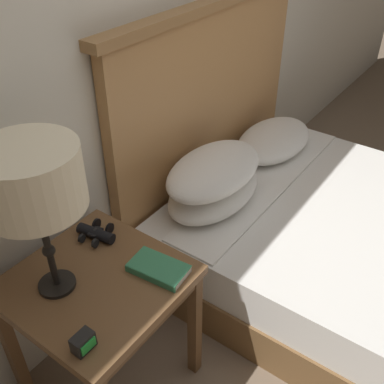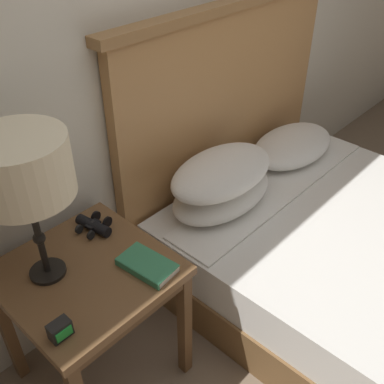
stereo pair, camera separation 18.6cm
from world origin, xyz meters
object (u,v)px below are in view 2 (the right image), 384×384
(book_on_nightstand, at_px, (147,265))
(table_lamp, at_px, (21,169))
(binoculars_pair, at_px, (94,225))
(bed, at_px, (360,256))
(nightstand, at_px, (88,286))
(alarm_clock, at_px, (60,330))

(book_on_nightstand, bearing_deg, table_lamp, 136.65)
(book_on_nightstand, height_order, binoculars_pair, binoculars_pair)
(bed, relative_size, book_on_nightstand, 9.19)
(table_lamp, xyz_separation_m, binoculars_pair, (0.26, 0.07, -0.42))
(nightstand, xyz_separation_m, book_on_nightstand, (0.16, -0.16, 0.10))
(book_on_nightstand, bearing_deg, nightstand, 134.99)
(binoculars_pair, bearing_deg, book_on_nightstand, -90.10)
(table_lamp, distance_m, alarm_clock, 0.51)
(book_on_nightstand, xyz_separation_m, alarm_clock, (-0.38, -0.02, 0.02))
(bed, xyz_separation_m, book_on_nightstand, (-0.99, 0.43, 0.37))
(nightstand, distance_m, table_lamp, 0.55)
(book_on_nightstand, relative_size, binoculars_pair, 1.36)
(alarm_clock, bearing_deg, book_on_nightstand, 3.25)
(nightstand, bearing_deg, book_on_nightstand, -45.01)
(bed, xyz_separation_m, binoculars_pair, (-0.99, 0.75, 0.37))
(table_lamp, bearing_deg, alarm_clock, -114.56)
(binoculars_pair, bearing_deg, nightstand, -135.60)
(table_lamp, distance_m, binoculars_pair, 0.50)
(table_lamp, distance_m, book_on_nightstand, 0.56)
(nightstand, relative_size, binoculars_pair, 3.84)
(nightstand, height_order, table_lamp, table_lamp)
(bed, relative_size, alarm_clock, 29.31)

